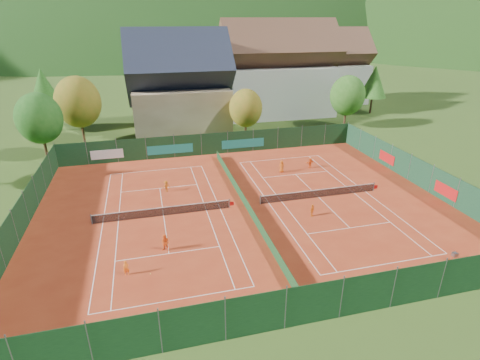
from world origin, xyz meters
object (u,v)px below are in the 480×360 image
Objects in this scene: chalet at (179,89)px; ball_hopper at (455,254)px; hotel_block_b at (327,71)px; player_left_near at (126,268)px; player_right_near at (312,210)px; player_left_far at (166,186)px; player_right_far_a at (282,166)px; player_right_far_b at (310,163)px; player_left_mid at (166,243)px; hotel_block_a at (278,75)px.

chalet is 20.25× the size of ball_hopper.
hotel_block_b is (33.00, 14.00, -0.01)m from chalet.
player_right_near reaches higher than player_left_near.
player_left_far is 14.08m from player_right_far_a.
player_left_far reaches higher than ball_hopper.
player_right_near is 11.08m from player_right_far_a.
player_left_near is 23.82m from player_right_far_a.
player_right_far_b is (21.71, 16.32, 0.06)m from player_left_near.
chalet is at bearing -64.57° from player_right_far_a.
chalet is at bearing -157.01° from hotel_block_b.
chalet is 10.85× the size of player_left_mid.
player_left_mid is (-5.17, -35.94, -5.88)m from chalet.
player_left_near is at bearing -121.49° from hotel_block_a.
hotel_block_a reaches higher than player_right_far_a.
hotel_block_a is 39.07m from player_left_far.
player_right_near is (8.61, -33.52, -6.02)m from chalet.
chalet reaches higher than player_left_far.
player_left_mid is at bearing 151.72° from player_right_near.
hotel_block_b is 66.86m from player_left_near.
player_right_far_a reaches higher than ball_hopper.
player_right_far_b is (3.94, 0.45, -0.09)m from player_right_far_a.
player_left_far is (0.85, 11.32, -0.11)m from player_left_mid.
player_right_near is (-24.39, -47.52, -6.01)m from hotel_block_b.
player_left_mid is at bearing 22.92° from player_right_far_b.
hotel_block_a reaches higher than player_right_far_b.
player_right_far_a reaches higher than player_right_far_b.
ball_hopper is at bearing -11.82° from player_left_near.
ball_hopper is at bearing -88.49° from player_right_near.
player_right_near is at bearing 53.07° from player_right_far_b.
ball_hopper is at bearing -106.39° from hotel_block_b.
player_left_near is 0.81× the size of player_left_mid.
hotel_block_a is 29.33m from player_right_far_b.
player_right_far_a is (-23.40, -36.48, -5.87)m from hotel_block_b.
player_right_far_b is at bearing -58.42° from chalet.
player_right_far_a is at bearing -66.87° from chalet.
chalet is at bearing 110.87° from ball_hopper.
player_right_far_b reaches higher than player_left_near.
ball_hopper is 0.66× the size of player_right_near.
chalet reaches higher than player_right_far_a.
chalet reaches higher than ball_hopper.
player_left_far is (3.85, 13.73, 0.03)m from player_left_near.
player_left_mid is 1.00× the size of player_right_far_a.
hotel_block_a is at bearing -105.97° from player_right_far_a.
player_right_far_b reaches higher than player_left_far.
player_right_far_a reaches higher than player_left_near.
hotel_block_b is 54.03m from player_left_far.
player_left_mid is 1.14× the size of player_right_far_b.
player_left_near is 14.26m from player_left_far.
hotel_block_a reaches higher than chalet.
hotel_block_b is at bearing -120.38° from player_right_far_a.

